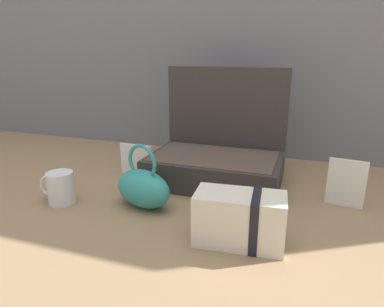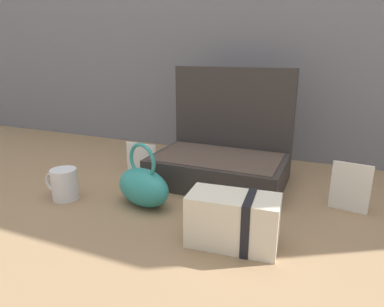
{
  "view_description": "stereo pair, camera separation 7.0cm",
  "coord_description": "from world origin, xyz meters",
  "views": [
    {
      "loc": [
        0.34,
        -0.94,
        0.46
      ],
      "look_at": [
        0.02,
        -0.02,
        0.16
      ],
      "focal_mm": 31.78,
      "sensor_mm": 36.0,
      "label": 1
    },
    {
      "loc": [
        0.4,
        -0.91,
        0.46
      ],
      "look_at": [
        0.02,
        -0.02,
        0.16
      ],
      "focal_mm": 31.78,
      "sensor_mm": 36.0,
      "label": 2
    }
  ],
  "objects": [
    {
      "name": "open_suitcase",
      "position": [
        0.04,
        0.2,
        0.09
      ],
      "size": [
        0.46,
        0.31,
        0.4
      ],
      "color": "#332D2B",
      "rests_on": "ground_plane"
    },
    {
      "name": "teal_pouch_handbag",
      "position": [
        -0.11,
        -0.09,
        0.06
      ],
      "size": [
        0.21,
        0.15,
        0.2
      ],
      "color": "teal",
      "rests_on": "ground_plane"
    },
    {
      "name": "coffee_mug",
      "position": [
        -0.37,
        -0.15,
        0.05
      ],
      "size": [
        0.12,
        0.08,
        0.1
      ],
      "color": "silver",
      "rests_on": "ground_plane"
    },
    {
      "name": "cream_toiletry_bag",
      "position": [
        0.21,
        -0.2,
        0.06
      ],
      "size": [
        0.23,
        0.13,
        0.13
      ],
      "color": "beige",
      "rests_on": "ground_plane"
    },
    {
      "name": "poster_card_right",
      "position": [
        -0.26,
        0.15,
        0.06
      ],
      "size": [
        0.13,
        0.01,
        0.12
      ],
      "primitive_type": "cube",
      "rotation": [
        0.0,
        0.0,
        -0.04
      ],
      "color": "white",
      "rests_on": "ground_plane"
    },
    {
      "name": "info_card_left",
      "position": [
        0.47,
        0.11,
        0.07
      ],
      "size": [
        0.11,
        0.02,
        0.15
      ],
      "primitive_type": "cube",
      "rotation": [
        0.0,
        0.0,
        -0.14
      ],
      "color": "silver",
      "rests_on": "ground_plane"
    },
    {
      "name": "ground_plane",
      "position": [
        0.0,
        0.0,
        0.0
      ],
      "size": [
        6.0,
        6.0,
        0.0
      ],
      "primitive_type": "plane",
      "color": "#8C6D4C"
    }
  ]
}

